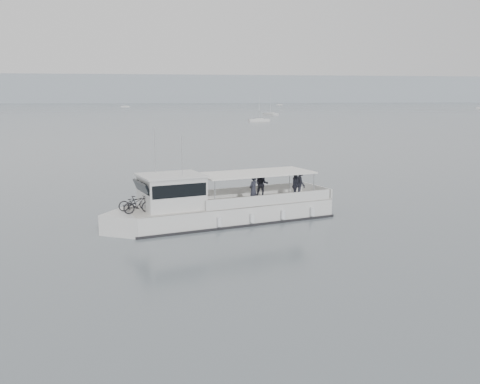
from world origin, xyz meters
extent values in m
plane|color=slate|center=(0.00, 0.00, 0.00)|extent=(1400.00, 1400.00, 0.00)
cube|color=#939EA8|center=(0.00, 560.00, 14.00)|extent=(1400.00, 90.00, 28.00)
cube|color=silver|center=(4.06, 2.03, 0.42)|extent=(11.51, 5.94, 1.21)
cube|color=silver|center=(-1.29, 0.48, 0.42)|extent=(2.90, 2.90, 1.21)
cube|color=beige|center=(4.06, 2.03, 1.02)|extent=(11.51, 5.94, 0.06)
cube|color=black|center=(4.06, 2.03, 0.05)|extent=(11.72, 6.10, 0.17)
cube|color=silver|center=(5.26, 3.86, 1.30)|extent=(7.15, 2.15, 0.56)
cube|color=silver|center=(6.06, 1.12, 1.30)|extent=(7.15, 2.15, 0.56)
cube|color=silver|center=(9.36, 3.56, 1.30)|extent=(0.91, 2.88, 0.56)
cube|color=silver|center=(0.85, 1.10, 1.85)|extent=(3.55, 3.23, 1.67)
cube|color=black|center=(-0.53, 0.70, 1.99)|extent=(1.14, 2.37, 1.07)
cube|color=black|center=(0.85, 1.10, 2.13)|extent=(3.38, 3.21, 0.65)
cube|color=silver|center=(0.85, 1.10, 2.74)|extent=(3.78, 3.46, 0.09)
cube|color=white|center=(5.48, 2.44, 2.55)|extent=(6.83, 4.43, 0.07)
cylinder|color=silver|center=(2.99, 0.37, 1.79)|extent=(0.07, 0.07, 1.53)
cylinder|color=silver|center=(2.27, 2.86, 1.79)|extent=(0.07, 0.07, 1.53)
cylinder|color=silver|center=(8.69, 2.02, 1.79)|extent=(0.07, 0.07, 1.53)
cylinder|color=silver|center=(7.97, 4.51, 1.79)|extent=(0.07, 0.07, 1.53)
cylinder|color=silver|center=(0.08, 1.74, 3.94)|extent=(0.03, 0.03, 2.41)
cylinder|color=silver|center=(1.39, 0.58, 3.76)|extent=(0.03, 0.03, 2.04)
cylinder|color=white|center=(3.17, 0.07, 0.46)|extent=(0.28, 0.28, 0.46)
cylinder|color=white|center=(4.95, 0.59, 0.46)|extent=(0.28, 0.28, 0.46)
cylinder|color=white|center=(6.74, 1.10, 0.46)|extent=(0.28, 0.28, 0.46)
cylinder|color=white|center=(8.52, 1.62, 0.46)|extent=(0.28, 0.28, 0.46)
imported|color=black|center=(-1.04, 0.94, 1.44)|extent=(1.68, 0.97, 0.84)
imported|color=black|center=(-0.83, 0.23, 1.46)|extent=(1.52, 0.81, 0.88)
imported|color=#272834|center=(5.18, 1.48, 1.80)|extent=(0.67, 0.66, 1.56)
imported|color=#272834|center=(6.01, 3.27, 1.80)|extent=(0.88, 0.76, 1.56)
imported|color=#272834|center=(7.77, 2.52, 1.80)|extent=(0.75, 0.99, 1.56)
imported|color=#272834|center=(8.41, 3.67, 1.80)|extent=(0.69, 1.06, 1.56)
cube|color=silver|center=(29.30, 115.91, 0.30)|extent=(5.65, 1.97, 0.75)
cube|color=silver|center=(29.30, 115.91, 0.62)|extent=(2.01, 1.63, 0.45)
cylinder|color=silver|center=(29.30, 115.91, 3.67)|extent=(0.08, 0.08, 6.15)
cube|color=silver|center=(99.32, 376.08, 0.30)|extent=(5.68, 5.04, 0.75)
cube|color=silver|center=(99.32, 376.08, 0.62)|extent=(2.59, 2.52, 0.45)
cube|color=silver|center=(182.72, 248.65, 0.30)|extent=(7.59, 8.05, 0.75)
cube|color=silver|center=(182.72, 248.65, 0.62)|extent=(3.71, 3.76, 0.45)
cylinder|color=silver|center=(182.72, 248.65, 5.21)|extent=(0.08, 0.08, 9.23)
cube|color=silver|center=(-14.25, 324.75, 0.30)|extent=(5.60, 3.04, 0.75)
cube|color=silver|center=(-14.25, 324.75, 0.62)|extent=(2.19, 1.93, 0.45)
cylinder|color=silver|center=(-14.25, 324.75, 3.54)|extent=(0.08, 0.08, 5.87)
cube|color=silver|center=(44.01, 166.19, 0.30)|extent=(4.53, 7.16, 0.75)
cube|color=silver|center=(44.01, 166.19, 0.62)|extent=(2.65, 2.92, 0.45)
cylinder|color=silver|center=(44.01, 166.19, 4.36)|extent=(0.08, 0.08, 7.51)
camera|label=1|loc=(-0.23, -25.90, 6.68)|focal=40.00mm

